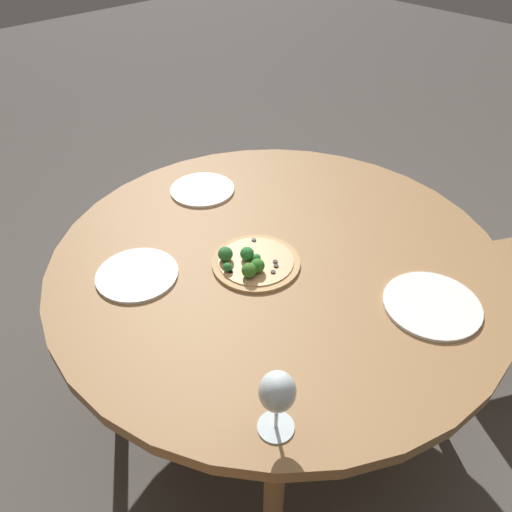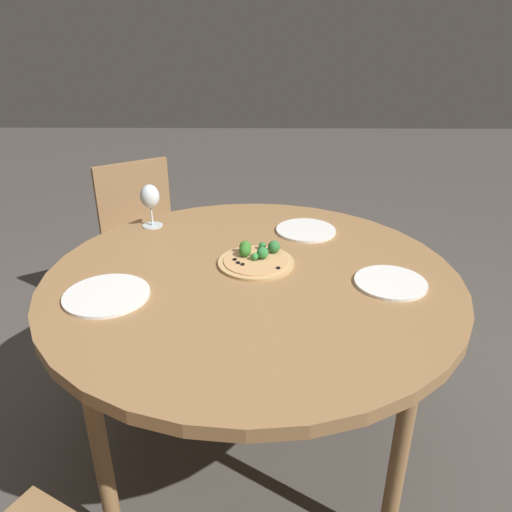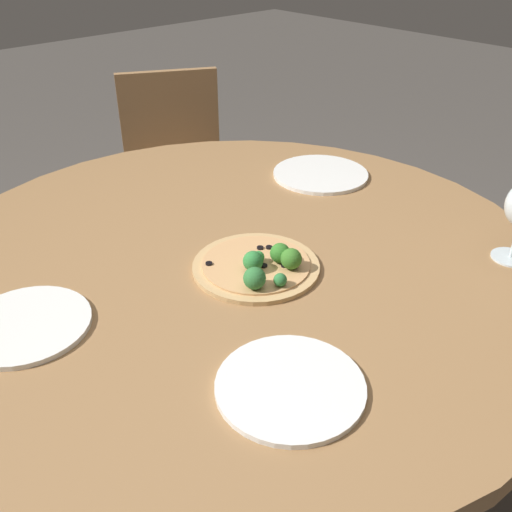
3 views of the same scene
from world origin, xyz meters
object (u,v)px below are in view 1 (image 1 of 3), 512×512
Objects in this scene: pizza at (253,262)px; plate_near at (202,190)px; wine_glass at (277,394)px; plate_far at (137,275)px; plate_side at (432,305)px.

plate_near is at bearing -109.19° from pizza.
wine_glass is 0.63m from plate_far.
wine_glass reaches higher than plate_far.
wine_glass is at bearing 85.40° from plate_far.
pizza reaches higher than plate_near.
pizza is 0.45m from plate_near.
plate_far is at bearing -51.52° from plate_side.
wine_glass is at bearing 52.58° from pizza.
plate_near is at bearing -84.25° from plate_side.
pizza is at bearing 70.81° from plate_near.
plate_near is 0.98× the size of plate_far.
plate_far is (0.27, -0.19, -0.01)m from pizza.
plate_far is 0.82m from plate_side.
plate_side is at bearing 117.74° from pizza.
wine_glass reaches higher than pizza.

